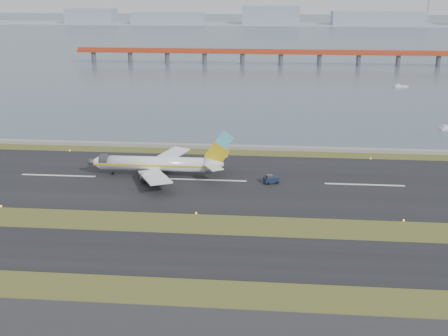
# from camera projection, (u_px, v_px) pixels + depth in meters

# --- Properties ---
(ground) EXTENTS (1000.00, 1000.00, 0.00)m
(ground) POSITION_uv_depth(u_px,v_px,m) (191.00, 228.00, 117.21)
(ground) COLOR #3D4819
(ground) RESTS_ON ground
(taxiway_strip) EXTENTS (1000.00, 18.00, 0.10)m
(taxiway_strip) POSITION_uv_depth(u_px,v_px,m) (182.00, 254.00, 105.84)
(taxiway_strip) COLOR black
(taxiway_strip) RESTS_ON ground
(runway_strip) EXTENTS (1000.00, 45.00, 0.10)m
(runway_strip) POSITION_uv_depth(u_px,v_px,m) (208.00, 180.00, 145.57)
(runway_strip) COLOR black
(runway_strip) RESTS_ON ground
(seawall) EXTENTS (1000.00, 2.50, 1.00)m
(seawall) POSITION_uv_depth(u_px,v_px,m) (219.00, 147.00, 173.81)
(seawall) COLOR gray
(seawall) RESTS_ON ground
(bay_water) EXTENTS (1400.00, 800.00, 1.30)m
(bay_water) POSITION_uv_depth(u_px,v_px,m) (259.00, 35.00, 552.32)
(bay_water) COLOR #495C68
(bay_water) RESTS_ON ground
(red_pier) EXTENTS (260.00, 5.00, 10.20)m
(red_pier) POSITION_uv_depth(u_px,v_px,m) (281.00, 53.00, 349.70)
(red_pier) COLOR #B53C1F
(red_pier) RESTS_ON ground
(far_shoreline) EXTENTS (1400.00, 80.00, 60.50)m
(far_shoreline) POSITION_uv_depth(u_px,v_px,m) (274.00, 19.00, 700.60)
(far_shoreline) COLOR #94A1AF
(far_shoreline) RESTS_ON ground
(airliner) EXTENTS (38.52, 32.89, 12.80)m
(airliner) POSITION_uv_depth(u_px,v_px,m) (159.00, 164.00, 147.57)
(airliner) COLOR white
(airliner) RESTS_ON ground
(pushback_tug) EXTENTS (4.13, 3.31, 2.32)m
(pushback_tug) POSITION_uv_depth(u_px,v_px,m) (271.00, 179.00, 142.94)
(pushback_tug) COLOR #141E38
(pushback_tug) RESTS_ON ground
(workboat_far) EXTENTS (7.20, 3.73, 1.67)m
(workboat_far) POSITION_uv_depth(u_px,v_px,m) (400.00, 86.00, 275.47)
(workboat_far) COLOR silver
(workboat_far) RESTS_ON ground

